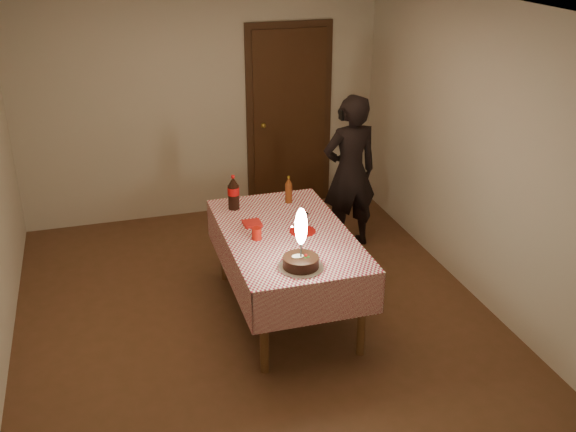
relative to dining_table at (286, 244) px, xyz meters
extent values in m
cube|color=brown|center=(-0.27, 0.12, -0.68)|extent=(4.00, 4.50, 0.01)
cube|color=beige|center=(-0.27, 2.37, 0.62)|extent=(4.00, 0.04, 2.60)
cube|color=beige|center=(-0.27, -2.13, 0.62)|extent=(4.00, 0.04, 2.60)
cube|color=beige|center=(1.73, 0.12, 0.62)|extent=(0.04, 4.50, 2.60)
cube|color=silver|center=(-0.27, 0.12, 1.92)|extent=(4.00, 4.50, 0.04)
cube|color=#472814|center=(0.73, 2.34, 0.35)|extent=(0.85, 0.05, 2.05)
sphere|color=#B28C33|center=(0.41, 2.29, 0.32)|extent=(0.06, 0.06, 0.06)
cube|color=brown|center=(0.00, 0.00, 0.07)|extent=(0.90, 1.60, 0.04)
cylinder|color=brown|center=(-0.39, -0.74, -0.31)|extent=(0.07, 0.07, 0.73)
cylinder|color=brown|center=(0.39, -0.74, -0.31)|extent=(0.07, 0.07, 0.73)
cylinder|color=brown|center=(-0.39, 0.74, -0.31)|extent=(0.07, 0.07, 0.73)
cylinder|color=brown|center=(0.39, 0.74, -0.31)|extent=(0.07, 0.07, 0.73)
cube|color=white|center=(0.00, 0.00, 0.10)|extent=(1.02, 1.72, 0.01)
cube|color=white|center=(0.00, -0.85, -0.08)|extent=(1.02, 0.01, 0.34)
cube|color=white|center=(0.00, 0.85, -0.08)|extent=(1.02, 0.01, 0.34)
cube|color=white|center=(-0.50, 0.00, -0.08)|extent=(0.01, 1.72, 0.34)
cube|color=white|center=(0.50, 0.00, -0.08)|extent=(0.01, 1.72, 0.34)
cylinder|color=white|center=(-0.07, -0.61, 0.11)|extent=(0.34, 0.34, 0.01)
cylinder|color=black|center=(-0.07, -0.61, 0.15)|extent=(0.27, 0.27, 0.08)
cylinder|color=white|center=(-0.09, -0.59, 0.19)|extent=(0.07, 0.07, 0.00)
sphere|color=red|center=(-0.03, -0.62, 0.20)|extent=(0.02, 0.02, 0.02)
cube|color=#19721E|center=(-0.02, -0.63, 0.19)|extent=(0.02, 0.01, 0.00)
cube|color=#19721E|center=(-0.04, -0.63, 0.19)|extent=(0.01, 0.02, 0.00)
cylinder|color=#262628|center=(-0.07, -0.61, 0.25)|extent=(0.01, 0.01, 0.12)
ellipsoid|color=#FFF2BF|center=(-0.07, -0.61, 0.44)|extent=(0.09, 0.09, 0.29)
sphere|color=white|center=(-0.07, -0.61, 0.33)|extent=(0.04, 0.04, 0.04)
cylinder|color=#A90E0B|center=(0.13, -0.02, 0.11)|extent=(0.22, 0.22, 0.01)
cylinder|color=#B7170C|center=(-0.26, -0.05, 0.15)|extent=(0.08, 0.08, 0.10)
cylinder|color=silver|center=(0.20, 0.13, 0.15)|extent=(0.07, 0.07, 0.09)
cube|color=red|center=(-0.23, 0.24, 0.11)|extent=(0.15, 0.15, 0.02)
cylinder|color=black|center=(-0.31, 0.60, 0.21)|extent=(0.10, 0.10, 0.22)
cylinder|color=red|center=(-0.31, 0.60, 0.27)|extent=(0.10, 0.10, 0.07)
cone|color=black|center=(-0.31, 0.60, 0.36)|extent=(0.10, 0.10, 0.08)
cylinder|color=red|center=(-0.31, 0.60, 0.41)|extent=(0.03, 0.03, 0.02)
cylinder|color=#602C10|center=(0.20, 0.60, 0.19)|extent=(0.06, 0.06, 0.18)
cone|color=#602C10|center=(0.20, 0.60, 0.31)|extent=(0.06, 0.06, 0.06)
cylinder|color=olive|center=(0.20, 0.60, 0.35)|extent=(0.02, 0.02, 0.02)
imported|color=black|center=(0.99, 1.10, 0.13)|extent=(0.61, 0.43, 1.60)
cube|color=black|center=(0.98, 1.23, 0.70)|extent=(0.14, 0.10, 0.10)
cylinder|color=black|center=(0.98, 1.31, 0.70)|extent=(0.08, 0.09, 0.08)
camera|label=1|loc=(-1.42, -4.81, 2.53)|focal=42.00mm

